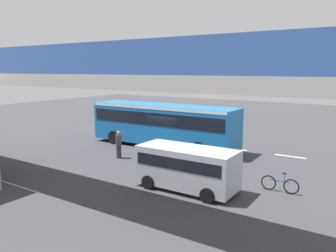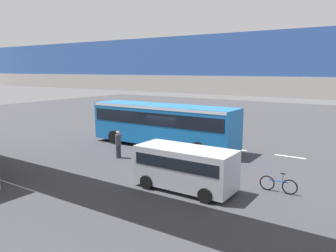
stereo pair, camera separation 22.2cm
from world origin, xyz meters
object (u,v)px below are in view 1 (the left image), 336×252
Objects in this scene: city_bus at (163,122)px; bicycle_blue at (280,184)px; parked_van at (187,166)px; pedestrian at (119,145)px.

city_bus is 11.05m from bicycle_blue.
parked_van is (-6.00, 6.84, -0.70)m from city_bus.
parked_van reaches higher than bicycle_blue.
city_bus is 6.52× the size of bicycle_blue.
bicycle_blue is (-3.85, -2.07, -0.81)m from parked_van.
pedestrian is at bearing 82.19° from city_bus.
parked_van is 2.71× the size of bicycle_blue.
bicycle_blue is (-9.85, 4.77, -1.51)m from city_bus.
pedestrian is at bearing -2.80° from bicycle_blue.
bicycle_blue is at bearing 154.15° from city_bus.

